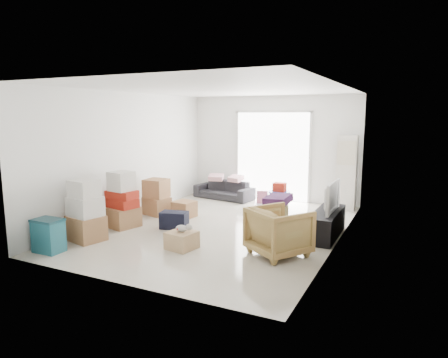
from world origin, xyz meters
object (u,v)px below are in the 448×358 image
at_px(tv_console, 327,224).
at_px(ottoman, 277,215).
at_px(storage_bins, 48,235).
at_px(kids_table, 279,191).
at_px(ac_tower, 347,173).
at_px(armchair, 279,229).
at_px(television, 327,208).
at_px(wood_crate, 182,240).
at_px(sofa, 224,187).

xyz_separation_m(tv_console, ottoman, (-1.05, 0.31, -0.02)).
height_order(storage_bins, kids_table, kids_table).
relative_size(ac_tower, storage_bins, 3.17).
height_order(armchair, storage_bins, armchair).
bearing_deg(kids_table, storage_bins, -118.81).
relative_size(armchair, ottoman, 1.98).
bearing_deg(tv_console, storage_bins, -144.00).
bearing_deg(storage_bins, television, 36.00).
height_order(television, storage_bins, television).
bearing_deg(wood_crate, armchair, 15.54).
bearing_deg(wood_crate, storage_bins, -149.80).
bearing_deg(tv_console, kids_table, 131.51).
bearing_deg(ottoman, storage_bins, -132.20).
height_order(sofa, ottoman, sofa).
xyz_separation_m(ottoman, kids_table, (-0.40, 1.32, 0.24)).
bearing_deg(storage_bins, kids_table, 61.19).
height_order(television, sofa, sofa).
relative_size(ac_tower, armchair, 2.06).
relative_size(ottoman, wood_crate, 0.98).
relative_size(tv_console, sofa, 0.89).
xyz_separation_m(television, wood_crate, (-2.03, -1.75, -0.39)).
distance_m(ac_tower, kids_table, 1.62).
xyz_separation_m(television, armchair, (-0.48, -1.32, -0.11)).
bearing_deg(ac_tower, wood_crate, -115.88).
xyz_separation_m(sofa, wood_crate, (1.13, -3.94, -0.17)).
xyz_separation_m(sofa, kids_table, (1.72, -0.56, 0.14)).
relative_size(tv_console, storage_bins, 2.59).
xyz_separation_m(tv_console, kids_table, (-1.44, 1.63, 0.22)).
height_order(ac_tower, television, ac_tower).
bearing_deg(ac_tower, television, -88.78).
distance_m(armchair, kids_table, 3.10).
height_order(ottoman, kids_table, kids_table).
bearing_deg(kids_table, wood_crate, -99.90).
bearing_deg(sofa, storage_bins, -89.40).
xyz_separation_m(tv_console, sofa, (-3.17, 2.19, 0.08)).
distance_m(kids_table, wood_crate, 3.44).
bearing_deg(armchair, sofa, -18.73).
bearing_deg(wood_crate, television, 40.66).
height_order(television, ottoman, television).
bearing_deg(television, ottoman, 74.49).
distance_m(ac_tower, ottoman, 2.36).
relative_size(armchair, kids_table, 1.33).
relative_size(ac_tower, kids_table, 2.74).
relative_size(storage_bins, wood_crate, 1.27).
distance_m(television, kids_table, 2.18).
bearing_deg(armchair, storage_bins, 57.81).
height_order(television, armchair, armchair).
bearing_deg(ottoman, ac_tower, 63.82).
bearing_deg(ac_tower, ottoman, -116.18).
bearing_deg(armchair, wood_crate, 49.40).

